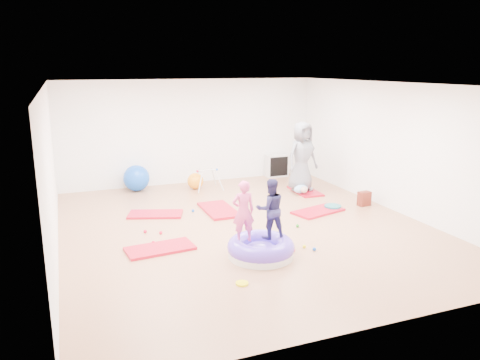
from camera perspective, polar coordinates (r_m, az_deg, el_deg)
name	(u,v)px	position (r m, az deg, el deg)	size (l,w,h in m)	color
room	(246,158)	(9.01, 0.68, 2.67)	(7.01, 8.01, 2.81)	#A87153
gym_mat_front_left	(160,248)	(8.38, -9.73, -8.23)	(1.17, 0.58, 0.05)	#BF1038
gym_mat_mid_left	(155,214)	(10.26, -10.27, -4.12)	(1.14, 0.57, 0.05)	#BF1038
gym_mat_center_back	(219,210)	(10.40, -2.59, -3.65)	(1.28, 0.64, 0.05)	#BF1038
gym_mat_right	(318,211)	(10.44, 9.49, -3.77)	(1.15, 0.58, 0.05)	#BF1038
gym_mat_rear_right	(305,191)	(12.06, 7.94, -1.34)	(1.10, 0.55, 0.05)	#BF1038
inflatable_cushion	(261,249)	(7.95, 2.55, -8.38)	(1.14, 1.14, 0.36)	silver
child_pink	(243,208)	(7.70, 0.41, -3.48)	(0.38, 0.25, 1.05)	#EE4F95
child_navy	(270,206)	(7.86, 3.73, -3.18)	(0.50, 0.39, 1.03)	navy
adult_caregiver	(302,157)	(11.85, 7.57, 2.85)	(0.85, 0.55, 1.75)	slate
infant	(302,189)	(11.70, 7.51, -1.12)	(0.37, 0.37, 0.22)	#8EBCEB
ball_pit_balls	(239,230)	(9.14, -0.09, -6.08)	(3.28, 3.24, 0.07)	red
exercise_ball_blue	(136,178)	(12.26, -12.51, 0.22)	(0.67, 0.67, 0.67)	blue
exercise_ball_orange	(195,181)	(12.24, -5.46, -0.13)	(0.42, 0.42, 0.42)	orange
infant_play_gym	(207,176)	(12.08, -4.01, 0.43)	(0.70, 0.67, 0.54)	silver
cube_shelf	(277,166)	(13.61, 4.51, 1.77)	(0.64, 0.32, 0.64)	silver
balance_disc	(333,207)	(10.73, 11.24, -3.26)	(0.38, 0.38, 0.08)	#1A6F76
backpack	(364,199)	(11.12, 14.90, -2.21)	(0.29, 0.18, 0.33)	#B13824
yellow_toy	(242,283)	(7.05, 0.25, -12.49)	(0.19, 0.19, 0.03)	#FFF70B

